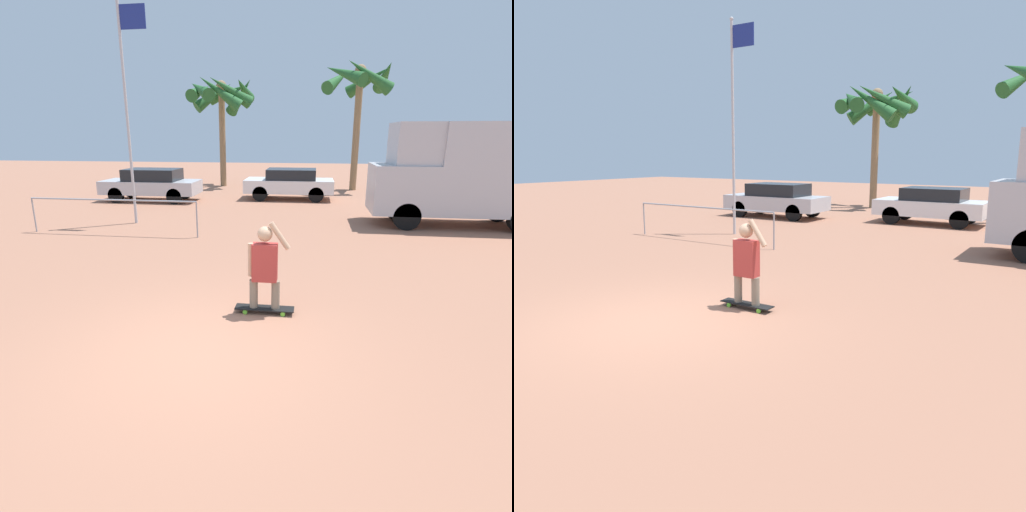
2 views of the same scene
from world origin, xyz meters
TOP-DOWN VIEW (x-y plane):
  - ground_plane at (0.00, 0.00)m, footprint 80.00×80.00m
  - skateboard at (0.77, 1.40)m, footprint 0.99×0.24m
  - person_skateboarder at (0.77, 1.40)m, footprint 0.69×0.25m
  - camper_van at (6.32, 9.12)m, footprint 5.52×2.08m
  - parked_car_white at (0.43, 14.11)m, footprint 4.07×1.90m
  - parked_car_silver at (-5.78, 12.77)m, footprint 4.35×1.80m
  - palm_tree_near_van at (3.72, 17.89)m, footprint 3.89×4.04m
  - palm_tree_center_background at (-3.73, 18.77)m, footprint 4.12×4.14m
  - flagpole at (-4.37, 7.98)m, footprint 0.90×0.12m
  - plaza_railing_segment at (-4.38, 6.31)m, footprint 5.21×0.05m

SIDE VIEW (x-z plane):
  - ground_plane at x=0.00m, z-range 0.00..0.00m
  - skateboard at x=0.77m, z-range 0.03..0.13m
  - parked_car_white at x=0.43m, z-range 0.06..1.46m
  - parked_car_silver at x=-5.78m, z-range 0.05..1.49m
  - person_skateboarder at x=0.77m, z-range 0.14..1.62m
  - plaza_railing_segment at x=-4.38m, z-range 0.39..1.46m
  - camper_van at x=6.32m, z-range 0.13..3.41m
  - flagpole at x=-4.37m, z-range 0.49..7.34m
  - palm_tree_center_background at x=-3.73m, z-range 2.00..8.14m
  - palm_tree_near_van at x=3.72m, z-range 2.15..8.75m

